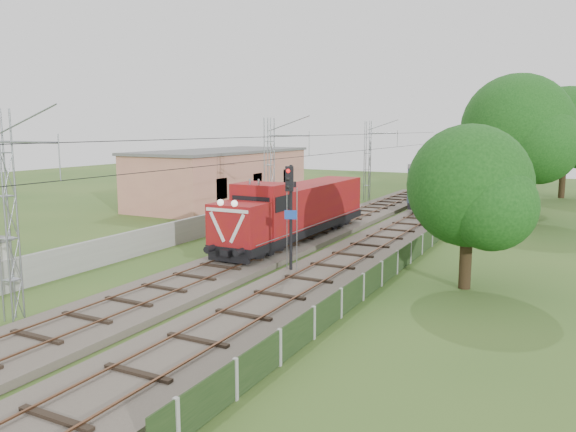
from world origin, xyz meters
The scene contains 14 objects.
ground centered at (0.00, 0.00, 0.00)m, with size 140.00×140.00×0.00m, color #2F521E.
track_main centered at (0.00, 7.00, 0.18)m, with size 4.20×70.00×0.45m.
track_side centered at (5.00, 20.00, 0.18)m, with size 4.20×80.00×0.45m.
catenary centered at (-2.95, 12.00, 4.05)m, with size 3.31×70.00×8.00m.
boundary_wall centered at (-6.50, 12.00, 0.75)m, with size 0.25×40.00×1.50m, color #9E9E99.
station_building centered at (-15.00, 24.00, 2.63)m, with size 8.40×20.40×5.22m.
fence centered at (8.00, 3.00, 0.60)m, with size 0.12×32.00×1.20m.
locomotive centered at (0.00, 10.12, 2.14)m, with size 2.83×16.14×4.10m.
coach_rake centered at (5.00, 59.62, 2.65)m, with size 3.23×71.92×3.73m.
signal_post centered at (3.38, 2.70, 3.80)m, with size 0.59×0.48×5.53m.
tree_a centered at (11.57, 4.44, 4.68)m, with size 5.79×5.51×7.50m.
tree_b centered at (11.45, 25.48, 7.15)m, with size 8.84×8.42×11.46m.
tree_c centered at (9.27, 32.75, 5.16)m, with size 6.38×6.08×8.27m.
tree_d centered at (14.47, 44.04, 7.24)m, with size 8.95×8.52×11.60m.
Camera 1 is at (15.81, -21.48, 7.28)m, focal length 35.00 mm.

